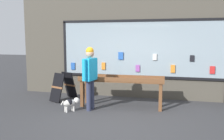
# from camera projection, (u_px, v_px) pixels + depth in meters

# --- Properties ---
(ground_plane) EXTENTS (40.00, 40.00, 0.00)m
(ground_plane) POSITION_uv_depth(u_px,v_px,m) (112.00, 118.00, 6.34)
(ground_plane) COLOR #38383A
(shopfront_facade) EXTENTS (7.91, 0.29, 3.56)m
(shopfront_facade) POSITION_uv_depth(u_px,v_px,m) (132.00, 45.00, 8.39)
(shopfront_facade) COLOR #4C473D
(shopfront_facade) RESTS_ON ground_plane
(display_table_main) EXTENTS (2.49, 0.73, 0.91)m
(display_table_main) POSITION_uv_depth(u_px,v_px,m) (121.00, 82.00, 7.26)
(display_table_main) COLOR brown
(display_table_main) RESTS_ON ground_plane
(person_browsing) EXTENTS (0.30, 0.68, 1.77)m
(person_browsing) POSITION_uv_depth(u_px,v_px,m) (90.00, 73.00, 6.90)
(person_browsing) COLOR #2D334C
(person_browsing) RESTS_ON ground_plane
(small_dog) EXTENTS (0.42, 0.45, 0.36)m
(small_dog) POSITION_uv_depth(u_px,v_px,m) (71.00, 103.00, 6.87)
(small_dog) COLOR white
(small_dog) RESTS_ON ground_plane
(sandwich_board_sign) EXTENTS (0.74, 0.94, 0.89)m
(sandwich_board_sign) POSITION_uv_depth(u_px,v_px,m) (63.00, 86.00, 8.08)
(sandwich_board_sign) COLOR black
(sandwich_board_sign) RESTS_ON ground_plane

